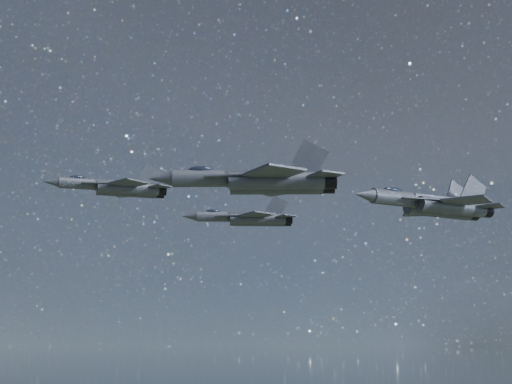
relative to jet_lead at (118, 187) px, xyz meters
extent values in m
cylinder|color=#373B44|center=(-3.58, -0.60, 0.19)|extent=(6.53, 2.39, 1.35)
cone|color=#373B44|center=(-7.67, -1.29, 0.19)|extent=(2.24, 1.54, 1.21)
ellipsoid|color=#1B2332|center=(-4.61, -0.77, 0.84)|extent=(2.18, 1.23, 0.66)
cube|color=#373B44|center=(0.85, 0.14, 0.15)|extent=(7.20, 2.45, 1.12)
cylinder|color=#373B44|center=(1.33, -0.65, -0.24)|extent=(7.38, 2.53, 1.35)
cylinder|color=#373B44|center=(1.04, 1.05, -0.24)|extent=(7.38, 2.53, 1.35)
cylinder|color=black|center=(5.25, 0.00, -0.24)|extent=(1.31, 1.41, 1.24)
cylinder|color=black|center=(4.96, 1.71, -0.24)|extent=(1.31, 1.41, 1.24)
cube|color=#373B44|center=(-1.86, -1.49, 0.09)|extent=(4.51, 1.07, 0.10)
cube|color=#373B44|center=(-2.24, 0.81, 0.09)|extent=(4.54, 2.46, 0.10)
cube|color=#373B44|center=(1.50, -2.73, -0.07)|extent=(4.92, 4.96, 0.17)
cube|color=#373B44|center=(0.53, 3.07, -0.07)|extent=(4.45, 4.69, 0.17)
cube|color=#373B44|center=(5.09, -1.16, -0.07)|extent=(2.91, 2.93, 0.13)
cube|color=#373B44|center=(4.43, 2.76, -0.07)|extent=(2.62, 2.72, 0.13)
cube|color=#373B44|center=(3.83, -0.45, 1.40)|extent=(3.01, 0.51, 3.07)
cube|color=#373B44|center=(3.48, 1.68, 1.40)|extent=(2.94, 0.87, 3.07)
cylinder|color=#373B44|center=(13.48, 16.02, -0.42)|extent=(7.05, 1.91, 1.47)
cone|color=#373B44|center=(8.96, 16.31, -0.42)|extent=(2.34, 1.46, 1.32)
ellipsoid|color=#1B2332|center=(12.35, 16.10, 0.28)|extent=(2.30, 1.13, 0.73)
cube|color=#373B44|center=(18.36, 15.71, -0.47)|extent=(7.80, 1.90, 1.22)
cylinder|color=#373B44|center=(18.68, 14.75, -0.89)|extent=(7.99, 1.97, 1.47)
cylinder|color=#373B44|center=(18.80, 16.63, -0.89)|extent=(7.99, 1.97, 1.47)
cylinder|color=black|center=(23.01, 14.47, -0.89)|extent=(1.31, 1.43, 1.36)
cylinder|color=black|center=(23.13, 16.35, -0.89)|extent=(1.31, 1.43, 1.36)
cube|color=#373B44|center=(15.09, 14.65, -0.54)|extent=(5.00, 2.24, 0.11)
cube|color=#373B44|center=(15.25, 17.18, -0.54)|extent=(4.99, 1.65, 0.11)
cube|color=#373B44|center=(18.35, 12.50, -0.71)|extent=(5.07, 5.26, 0.19)
cube|color=#373B44|center=(18.76, 18.90, -0.71)|extent=(5.27, 5.38, 0.19)
cube|color=#373B44|center=(22.55, 13.27, -0.71)|extent=(2.99, 3.07, 0.14)
cube|color=#373B44|center=(22.83, 17.60, -0.71)|extent=(3.11, 3.16, 0.14)
cube|color=#373B44|center=(21.39, 14.34, 0.90)|extent=(3.26, 0.62, 3.35)
cube|color=#373B44|center=(21.54, 16.69, 0.90)|extent=(3.28, 0.47, 3.35)
cylinder|color=#373B44|center=(10.67, -18.89, -3.06)|extent=(8.02, 2.68, 1.66)
cone|color=#373B44|center=(5.61, -18.21, -3.06)|extent=(2.73, 1.81, 1.49)
ellipsoid|color=#1B2332|center=(9.41, -18.72, -2.26)|extent=(2.66, 1.44, 0.82)
cube|color=#373B44|center=(16.15, -19.62, -3.11)|extent=(8.85, 2.73, 1.38)
cylinder|color=#373B44|center=(16.43, -20.73, -3.59)|extent=(9.07, 2.83, 1.66)
cylinder|color=#373B44|center=(16.71, -18.62, -3.59)|extent=(9.07, 2.83, 1.66)
cylinder|color=black|center=(21.28, -21.38, -3.59)|extent=(1.57, 1.70, 1.53)
cylinder|color=black|center=(21.56, -19.27, -3.59)|extent=(1.57, 1.70, 1.53)
cube|color=#373B44|center=(12.38, -20.56, -3.19)|extent=(5.61, 2.87, 0.13)
cube|color=#373B44|center=(12.76, -17.72, -3.19)|extent=(5.59, 1.49, 0.13)
cube|color=#373B44|center=(15.88, -23.23, -3.38)|extent=(5.57, 5.83, 0.21)
cube|color=#373B44|center=(16.84, -16.06, -3.38)|extent=(6.03, 6.10, 0.21)
cube|color=#373B44|center=(20.68, -22.69, -3.38)|extent=(3.27, 3.39, 0.16)
cube|color=#373B44|center=(21.32, -17.84, -3.38)|extent=(3.56, 3.60, 0.16)
cube|color=#373B44|center=(19.45, -21.40, -1.57)|extent=(3.65, 0.95, 3.78)
cube|color=#373B44|center=(19.81, -18.76, -1.57)|extent=(3.71, 0.60, 3.78)
cylinder|color=#373B44|center=(33.06, -6.89, -2.10)|extent=(8.46, 4.61, 1.77)
cone|color=#373B44|center=(27.97, -8.80, -2.10)|extent=(3.10, 2.44, 1.59)
ellipsoid|color=#1B2332|center=(31.79, -7.36, -1.25)|extent=(2.94, 2.06, 0.87)
cube|color=#373B44|center=(38.57, -4.81, -2.16)|extent=(9.29, 4.86, 1.47)
cylinder|color=#373B44|center=(39.39, -5.71, -2.67)|extent=(9.52, 5.01, 1.77)
cylinder|color=#373B44|center=(38.59, -3.59, -2.67)|extent=(9.52, 5.01, 1.77)
cylinder|color=black|center=(44.26, -3.87, -2.67)|extent=(1.95, 2.05, 1.63)
cylinder|color=black|center=(43.47, -1.75, -2.67)|extent=(1.95, 2.05, 1.63)
cube|color=#373B44|center=(35.50, -7.60, -2.24)|extent=(6.01, 2.22, 0.14)
cube|color=#373B44|center=(34.43, -4.74, -2.24)|extent=(5.67, 4.15, 0.14)
cube|color=#373B44|center=(40.14, -8.33, -2.44)|extent=(6.48, 6.38, 0.23)
cube|color=#373B44|center=(37.42, -1.13, -2.44)|extent=(5.18, 5.62, 0.23)
cube|color=#373B44|center=(44.36, -5.41, -2.44)|extent=(3.84, 3.81, 0.17)
cube|color=#373B44|center=(42.52, -0.53, -2.44)|extent=(3.03, 3.22, 0.17)
cube|color=#373B44|center=(42.56, -4.81, -0.52)|extent=(3.84, 1.26, 4.03)
cube|color=#373B44|center=(41.56, -2.17, -0.52)|extent=(3.63, 1.85, 4.03)
camera|label=1|loc=(7.34, -84.99, -18.75)|focal=50.00mm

